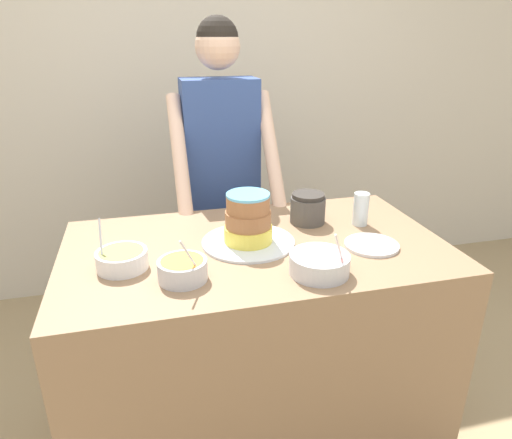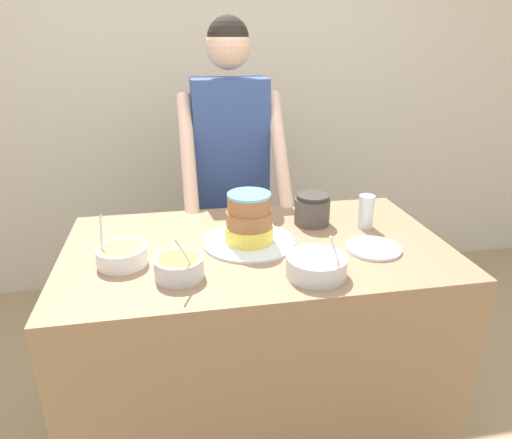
% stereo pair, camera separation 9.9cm
% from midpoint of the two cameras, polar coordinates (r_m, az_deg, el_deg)
% --- Properties ---
extents(wall_back, '(10.00, 0.05, 2.60)m').
position_cam_midpoint_polar(wall_back, '(3.11, -4.35, 14.91)').
color(wall_back, beige).
rests_on(wall_back, ground_plane).
extents(counter, '(1.44, 0.83, 0.95)m').
position_cam_midpoint_polar(counter, '(1.98, 1.56, -15.68)').
color(counter, '#8C6B4C').
rests_on(counter, ground_plane).
extents(person_baker, '(0.50, 0.48, 1.77)m').
position_cam_midpoint_polar(person_baker, '(2.35, -2.01, 7.44)').
color(person_baker, '#2D2D38').
rests_on(person_baker, ground_plane).
extents(cake, '(0.35, 0.35, 0.20)m').
position_cam_midpoint_polar(cake, '(1.71, 0.80, -0.46)').
color(cake, silver).
rests_on(cake, counter).
extents(frosting_bowl_pink, '(0.20, 0.20, 0.18)m').
position_cam_midpoint_polar(frosting_bowl_pink, '(1.52, 9.42, -5.64)').
color(frosting_bowl_pink, silver).
rests_on(frosting_bowl_pink, counter).
extents(frosting_bowl_orange, '(0.16, 0.16, 0.17)m').
position_cam_midpoint_polar(frosting_bowl_orange, '(1.50, -7.74, -5.89)').
color(frosting_bowl_orange, silver).
rests_on(frosting_bowl_orange, counter).
extents(frosting_bowl_olive, '(0.17, 0.17, 0.18)m').
position_cam_midpoint_polar(frosting_bowl_olive, '(1.63, -14.77, -4.31)').
color(frosting_bowl_olive, white).
rests_on(frosting_bowl_olive, counter).
extents(drinking_glass, '(0.06, 0.06, 0.14)m').
position_cam_midpoint_polar(drinking_glass, '(1.92, 15.02, 0.96)').
color(drinking_glass, silver).
rests_on(drinking_glass, counter).
extents(ceramic_plate, '(0.20, 0.20, 0.01)m').
position_cam_midpoint_polar(ceramic_plate, '(1.75, 16.06, -3.50)').
color(ceramic_plate, silver).
rests_on(ceramic_plate, counter).
extents(stoneware_jar, '(0.15, 0.15, 0.13)m').
position_cam_midpoint_polar(stoneware_jar, '(1.92, 8.51, 1.23)').
color(stoneware_jar, '#4C4742').
rests_on(stoneware_jar, counter).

